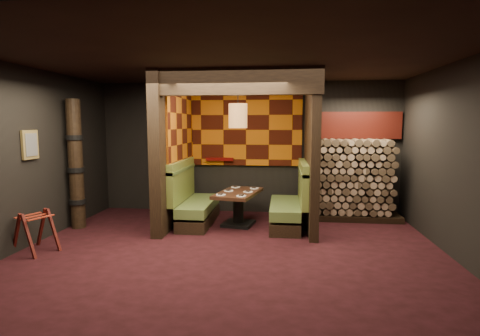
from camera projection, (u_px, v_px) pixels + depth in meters
name	position (u px, v px, depth m)	size (l,w,h in m)	color
floor	(230.00, 254.00, 5.66)	(6.50, 5.50, 0.02)	black
ceiling	(230.00, 59.00, 5.32)	(6.50, 5.50, 0.02)	black
wall_back	(248.00, 148.00, 8.21)	(6.50, 0.02, 2.85)	black
wall_front	(178.00, 195.00, 2.76)	(6.50, 0.02, 2.85)	black
wall_left	(24.00, 157.00, 5.85)	(0.02, 5.50, 2.85)	black
wall_right	(465.00, 162.00, 5.12)	(0.02, 5.50, 2.85)	black
partition_left	(173.00, 151.00, 7.27)	(0.20, 2.20, 2.85)	black
partition_right	(311.00, 152.00, 7.02)	(0.15, 2.10, 2.85)	black
header_beam	(234.00, 81.00, 6.04)	(2.85, 0.18, 0.44)	black
tapa_back_panel	(246.00, 130.00, 8.12)	(2.40, 0.06, 1.55)	#B0560A
tapa_side_panel	(181.00, 129.00, 7.38)	(0.04, 1.85, 1.45)	#B0560A
lacquer_shelf	(220.00, 159.00, 8.20)	(0.60, 0.12, 0.07)	#570806
booth_bench_left	(193.00, 203.00, 7.34)	(0.68, 1.60, 1.14)	black
booth_bench_right	(291.00, 206.00, 7.13)	(0.68, 1.60, 1.14)	black
dining_table	(238.00, 203.00, 7.19)	(0.91, 1.35, 0.66)	black
place_settings	(238.00, 191.00, 7.16)	(0.73, 1.09, 0.03)	white
pendant_lamp	(238.00, 116.00, 6.94)	(0.35, 0.35, 0.98)	brown
framed_picture	(30.00, 145.00, 5.92)	(0.05, 0.36, 0.46)	olive
luggage_rack	(35.00, 230.00, 5.70)	(0.74, 0.64, 0.68)	#410E0A
totem_column	(76.00, 165.00, 6.94)	(0.31, 0.31, 2.40)	black
firewood_stack	(357.00, 180.00, 7.62)	(1.73, 0.70, 1.64)	black
mosaic_header	(356.00, 125.00, 7.82)	(1.83, 0.10, 0.56)	maroon
bay_front_post	(315.00, 151.00, 7.27)	(0.08, 0.08, 2.85)	black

